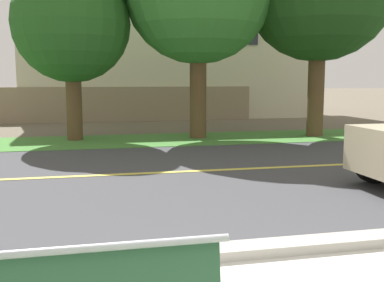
{
  "coord_description": "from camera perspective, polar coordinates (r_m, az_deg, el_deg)",
  "views": [
    {
      "loc": [
        -1.12,
        -1.75,
        1.71
      ],
      "look_at": [
        0.05,
        3.4,
        1.0
      ],
      "focal_mm": 43.35,
      "sensor_mm": 36.0,
      "label": 1
    }
  ],
  "objects": [
    {
      "name": "garden_wall",
      "position": [
        18.98,
        -12.02,
        4.41
      ],
      "size": [
        13.0,
        0.36,
        1.4
      ],
      "primitive_type": "cube",
      "color": "gray",
      "rests_on": "ground_plane"
    },
    {
      "name": "curb_edge",
      "position": [
        4.56,
        2.43,
        -13.63
      ],
      "size": [
        44.0,
        0.3,
        0.11
      ],
      "primitive_type": "cube",
      "color": "#ADA89E",
      "rests_on": "ground_plane"
    },
    {
      "name": "road_centre_line",
      "position": [
        8.5,
        -4.92,
        -3.94
      ],
      "size": [
        48.0,
        0.14,
        0.01
      ],
      "primitive_type": "cube",
      "color": "#E0CC4C",
      "rests_on": "ground_plane"
    },
    {
      "name": "shade_tree_far_left",
      "position": [
        13.38,
        -14.21,
        14.84
      ],
      "size": [
        3.22,
        3.22,
        5.3
      ],
      "color": "brown",
      "rests_on": "ground_plane"
    },
    {
      "name": "far_verge_grass",
      "position": [
        13.02,
        -7.69,
        0.05
      ],
      "size": [
        48.0,
        2.8,
        0.02
      ],
      "primitive_type": "cube",
      "color": "#478438",
      "rests_on": "ground_plane"
    },
    {
      "name": "street_asphalt",
      "position": [
        8.5,
        -4.92,
        -3.97
      ],
      "size": [
        52.0,
        8.0,
        0.01
      ],
      "primitive_type": "cube",
      "color": "#424247",
      "rests_on": "ground_plane"
    },
    {
      "name": "house_across_street",
      "position": [
        22.56,
        -3.26,
        12.94
      ],
      "size": [
        13.73,
        6.91,
        7.51
      ],
      "color": "beige",
      "rests_on": "ground_plane"
    },
    {
      "name": "ground_plane",
      "position": [
        9.96,
        -6.1,
        -2.29
      ],
      "size": [
        140.0,
        140.0,
        0.0
      ],
      "primitive_type": "plane",
      "color": "#665B4C"
    }
  ]
}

